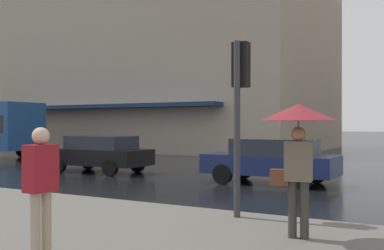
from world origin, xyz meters
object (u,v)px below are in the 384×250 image
(car_black, at_px, (99,153))
(car_navy, at_px, (271,160))
(pedestrian_with_floral_umbrella, at_px, (298,127))
(pedestrian_in_red_jacket, at_px, (41,182))
(traffic_signal_post, at_px, (240,90))

(car_black, relative_size, car_navy, 1.00)
(car_black, bearing_deg, pedestrian_with_floral_umbrella, -125.40)
(car_black, distance_m, pedestrian_in_red_jacket, 12.25)
(car_black, height_order, car_navy, same)
(traffic_signal_post, xyz_separation_m, car_navy, (5.91, 1.51, -1.75))
(car_black, distance_m, pedestrian_with_floral_umbrella, 12.23)
(pedestrian_with_floral_umbrella, relative_size, pedestrian_in_red_jacket, 1.21)
(traffic_signal_post, bearing_deg, car_black, 55.11)
(pedestrian_with_floral_umbrella, bearing_deg, car_black, 54.60)
(traffic_signal_post, height_order, car_black, traffic_signal_post)
(traffic_signal_post, distance_m, car_black, 10.48)
(pedestrian_with_floral_umbrella, distance_m, pedestrian_in_red_jacket, 3.75)
(traffic_signal_post, bearing_deg, pedestrian_with_floral_umbrella, -128.21)
(traffic_signal_post, relative_size, pedestrian_in_red_jacket, 1.94)
(car_navy, relative_size, pedestrian_with_floral_umbrella, 2.02)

